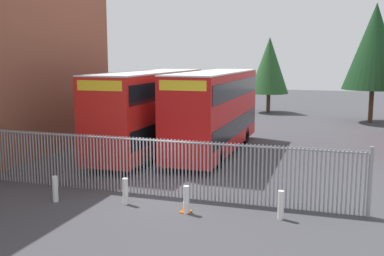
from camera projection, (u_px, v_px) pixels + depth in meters
The scene contains 11 objects.
ground_plane at pixel (214, 153), 24.69m from camera, with size 100.00×100.00×0.00m, color #3D3D42.
palisade_fence at pixel (157, 165), 17.00m from camera, with size 15.05×0.14×2.35m.
double_decker_bus_near_gate at pixel (215, 109), 24.50m from camera, with size 2.54×10.81×4.42m.
double_decker_bus_behind_fence_left at pixel (150, 109), 24.46m from camera, with size 2.54×10.81×4.42m.
bollard_near_left at pixel (55, 189), 16.42m from camera, with size 0.20×0.20×0.95m, color silver.
bollard_center_front at pixel (125, 191), 16.11m from camera, with size 0.20×0.20×0.95m, color silver.
bollard_near_right at pixel (186, 200), 15.16m from camera, with size 0.20×0.20×0.95m, color silver.
bollard_far_right at pixel (281, 205), 14.63m from camera, with size 0.20×0.20×0.95m, color silver.
traffic_cone_by_gate at pixel (186, 204), 15.30m from camera, with size 0.34×0.34×0.59m.
tree_tall_back at pixel (375, 47), 35.44m from camera, with size 4.70×4.70×9.36m.
tree_short_side at pixel (269, 65), 42.12m from camera, with size 3.65×3.65×7.02m.
Camera 1 is at (6.21, -15.39, 5.21)m, focal length 42.43 mm.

